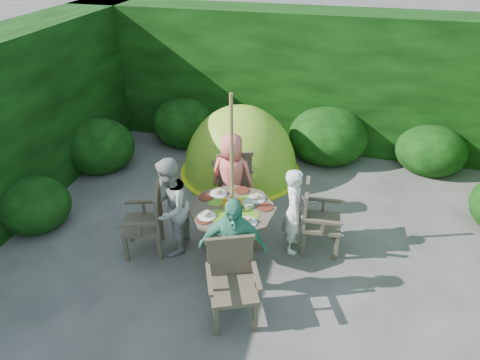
% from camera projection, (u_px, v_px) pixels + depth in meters
% --- Properties ---
extents(ground, '(60.00, 60.00, 0.00)m').
position_uv_depth(ground, '(257.00, 271.00, 5.45)').
color(ground, '#44413D').
rests_on(ground, ground).
extents(hedge_enclosure, '(9.00, 9.00, 2.50)m').
position_uv_depth(hedge_enclosure, '(279.00, 138.00, 5.90)').
color(hedge_enclosure, black).
rests_on(hedge_enclosure, ground).
extents(patio_table, '(1.41, 1.41, 0.80)m').
position_uv_depth(patio_table, '(233.00, 214.00, 5.54)').
color(patio_table, '#41382A').
rests_on(patio_table, ground).
extents(parasol_pole, '(0.05, 0.05, 2.20)m').
position_uv_depth(parasol_pole, '(232.00, 179.00, 5.26)').
color(parasol_pole, olive).
rests_on(parasol_pole, ground).
extents(garden_chair_right, '(0.52, 0.58, 0.91)m').
position_uv_depth(garden_chair_right, '(316.00, 217.00, 5.61)').
color(garden_chair_right, '#41382A').
rests_on(garden_chair_right, ground).
extents(garden_chair_left, '(0.64, 0.68, 0.92)m').
position_uv_depth(garden_chair_left, '(148.00, 220.00, 5.56)').
color(garden_chair_left, '#41382A').
rests_on(garden_chair_left, ground).
extents(garden_chair_back, '(0.71, 0.68, 0.92)m').
position_uv_depth(garden_chair_back, '(233.00, 176.00, 6.52)').
color(garden_chair_back, '#41382A').
rests_on(garden_chair_back, ground).
extents(garden_chair_front, '(0.69, 0.65, 0.91)m').
position_uv_depth(garden_chair_front, '(232.00, 279.00, 4.64)').
color(garden_chair_front, '#41382A').
rests_on(garden_chair_front, ground).
extents(child_right, '(0.36, 0.48, 1.22)m').
position_uv_depth(child_right, '(294.00, 211.00, 5.53)').
color(child_right, white).
rests_on(child_right, ground).
extents(child_left, '(0.59, 0.71, 1.36)m').
position_uv_depth(child_left, '(170.00, 208.00, 5.46)').
color(child_left, '#A8A9A3').
rests_on(child_left, ground).
extents(child_back, '(0.65, 0.43, 1.31)m').
position_uv_depth(child_back, '(232.00, 177.00, 6.17)').
color(child_back, '#FE7469').
rests_on(child_back, ground).
extents(child_front, '(0.82, 0.43, 1.33)m').
position_uv_depth(child_front, '(233.00, 249.00, 4.80)').
color(child_front, '#47A583').
rests_on(child_front, ground).
extents(dome_tent, '(2.35, 2.35, 2.42)m').
position_uv_depth(dome_tent, '(240.00, 172.00, 7.60)').
color(dome_tent, '#B5DB2A').
rests_on(dome_tent, ground).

